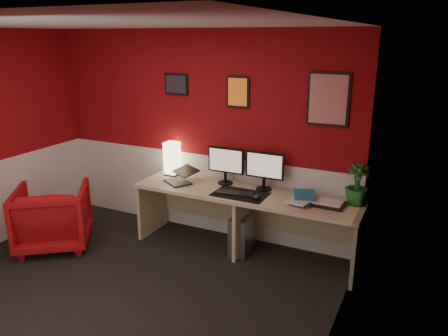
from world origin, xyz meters
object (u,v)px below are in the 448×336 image
desk (244,222)px  laptop (177,174)px  potted_plant (357,185)px  zen_tray (327,204)px  shoji_lamp (172,159)px  monitor_right (264,165)px  pc_tower (242,233)px  monitor_left (225,160)px  armchair (53,217)px

desk → laptop: size_ratio=7.88×
potted_plant → zen_tray: bearing=-148.1°
shoji_lamp → laptop: size_ratio=1.21×
desk → zen_tray: 0.99m
desk → monitor_right: bearing=49.8°
potted_plant → pc_tower: 1.42m
monitor_right → zen_tray: 0.83m
desk → zen_tray: zen_tray is taller
monitor_right → laptop: bearing=-167.5°
potted_plant → pc_tower: size_ratio=0.96×
laptop → monitor_left: (0.53, 0.22, 0.18)m
laptop → zen_tray: bearing=33.3°
desk → monitor_left: 0.76m
monitor_right → pc_tower: size_ratio=1.29×
laptop → pc_tower: 1.03m
desk → potted_plant: potted_plant is taller
laptop → pc_tower: laptop is taller
potted_plant → pc_tower: bearing=-171.7°
shoji_lamp → monitor_right: (1.24, -0.02, 0.09)m
laptop → monitor_left: monitor_left is taller
monitor_left → potted_plant: size_ratio=1.34×
shoji_lamp → laptop: bearing=-47.3°
zen_tray → desk: bearing=-178.8°
pc_tower → zen_tray: bearing=-5.1°
monitor_right → potted_plant: bearing=-0.1°
monitor_right → shoji_lamp: bearing=179.1°
shoji_lamp → potted_plant: (2.26, -0.02, 0.02)m
laptop → armchair: 1.55m
zen_tray → pc_tower: 1.08m
monitor_right → armchair: size_ratio=0.71×
monitor_left → monitor_right: same height
potted_plant → pc_tower: potted_plant is taller
shoji_lamp → zen_tray: (2.00, -0.18, -0.18)m
shoji_lamp → monitor_left: size_ratio=0.69×
desk → zen_tray: size_ratio=7.43×
desk → shoji_lamp: shoji_lamp is taller
laptop → zen_tray: size_ratio=0.94×
shoji_lamp → pc_tower: bearing=-10.6°
laptop → monitor_right: size_ratio=0.57×
desk → monitor_left: size_ratio=4.48×
monitor_right → pc_tower: monitor_right is taller
laptop → potted_plant: bearing=37.5°
desk → zen_tray: (0.92, 0.02, 0.38)m
pc_tower → armchair: 2.24m
pc_tower → shoji_lamp: bearing=163.5°
zen_tray → armchair: size_ratio=0.43×
monitor_left → zen_tray: bearing=-7.5°
laptop → armchair: bearing=-115.5°
shoji_lamp → monitor_left: (0.75, -0.02, 0.09)m
shoji_lamp → pc_tower: 1.28m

